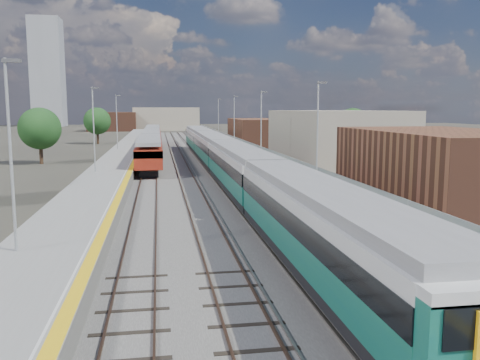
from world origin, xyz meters
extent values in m
plane|color=#47443A|center=(0.00, 50.00, 0.00)|extent=(320.00, 320.00, 0.00)
cube|color=#565451|center=(-2.25, 52.50, 0.03)|extent=(10.50, 155.00, 0.06)
cube|color=#4C3323|center=(0.78, 55.00, 0.11)|extent=(0.07, 160.00, 0.14)
cube|color=#4C3323|center=(2.22, 55.00, 0.11)|extent=(0.07, 160.00, 0.14)
cube|color=#4C3323|center=(-2.72, 55.00, 0.11)|extent=(0.07, 160.00, 0.14)
cube|color=#4C3323|center=(-1.28, 55.00, 0.11)|extent=(0.07, 160.00, 0.14)
cube|color=#4C3323|center=(-6.22, 55.00, 0.11)|extent=(0.07, 160.00, 0.14)
cube|color=#4C3323|center=(-4.78, 55.00, 0.11)|extent=(0.07, 160.00, 0.14)
cube|color=gray|center=(0.45, 55.00, 0.10)|extent=(0.08, 160.00, 0.10)
cube|color=gray|center=(-0.95, 55.00, 0.10)|extent=(0.08, 160.00, 0.10)
cube|color=slate|center=(5.25, 52.50, 0.50)|extent=(4.70, 155.00, 1.00)
cube|color=gray|center=(5.25, 52.50, 1.00)|extent=(4.70, 155.00, 0.03)
cube|color=yellow|center=(3.15, 52.50, 1.02)|extent=(0.40, 155.00, 0.01)
cube|color=gray|center=(7.45, 52.50, 1.60)|extent=(0.06, 155.00, 1.20)
cylinder|color=#9EA0A3|center=(6.60, 22.00, 4.77)|extent=(0.12, 0.12, 7.50)
cube|color=#4C4C4F|center=(6.85, 22.00, 8.42)|extent=(0.70, 0.18, 0.14)
cylinder|color=#9EA0A3|center=(6.60, 42.00, 4.77)|extent=(0.12, 0.12, 7.50)
cube|color=#4C4C4F|center=(6.85, 42.00, 8.42)|extent=(0.70, 0.18, 0.14)
cylinder|color=#9EA0A3|center=(6.60, 62.00, 4.77)|extent=(0.12, 0.12, 7.50)
cube|color=#4C4C4F|center=(6.85, 62.00, 8.42)|extent=(0.70, 0.18, 0.14)
cylinder|color=#9EA0A3|center=(6.60, 82.00, 4.77)|extent=(0.12, 0.12, 7.50)
cube|color=#4C4C4F|center=(6.85, 82.00, 8.42)|extent=(0.70, 0.18, 0.14)
cube|color=slate|center=(-9.05, 52.50, 0.50)|extent=(4.30, 155.00, 1.00)
cube|color=gray|center=(-9.05, 52.50, 1.00)|extent=(4.30, 155.00, 0.03)
cube|color=yellow|center=(-7.15, 52.50, 1.02)|extent=(0.45, 155.00, 0.01)
cube|color=silver|center=(-7.50, 52.50, 1.03)|extent=(0.08, 155.00, 0.01)
cylinder|color=#9EA0A3|center=(-10.20, 8.00, 4.77)|extent=(0.12, 0.12, 7.50)
cube|color=#4C4C4F|center=(-9.95, 8.00, 8.42)|extent=(0.70, 0.18, 0.14)
cylinder|color=#9EA0A3|center=(-10.20, 34.00, 4.77)|extent=(0.12, 0.12, 7.50)
cube|color=#4C4C4F|center=(-9.95, 34.00, 8.42)|extent=(0.70, 0.18, 0.14)
cylinder|color=#9EA0A3|center=(-10.20, 60.00, 4.77)|extent=(0.12, 0.12, 7.50)
cube|color=#4C4C4F|center=(-9.95, 60.00, 8.42)|extent=(0.70, 0.18, 0.14)
cube|color=brown|center=(14.00, 18.00, 2.60)|extent=(9.00, 16.00, 5.20)
cube|color=gray|center=(16.00, 45.00, 3.20)|extent=(11.00, 22.00, 6.40)
cube|color=brown|center=(13.00, 78.00, 2.40)|extent=(8.00, 18.00, 4.80)
cube|color=gray|center=(-2.00, 150.00, 3.50)|extent=(20.00, 14.00, 7.00)
cube|color=brown|center=(-18.00, 145.00, 2.80)|extent=(14.00, 12.00, 5.60)
cube|color=gray|center=(-45.00, 190.00, 20.00)|extent=(11.00, 11.00, 40.00)
cube|color=black|center=(1.50, 5.31, 0.87)|extent=(2.68, 19.22, 0.45)
cube|color=#115A54|center=(1.50, 5.31, 1.66)|extent=(2.78, 19.22, 1.12)
cube|color=black|center=(1.50, 5.31, 2.54)|extent=(2.84, 19.22, 0.77)
cube|color=silver|center=(1.50, 5.31, 3.15)|extent=(2.78, 19.22, 0.47)
cube|color=gray|center=(1.50, 5.31, 3.57)|extent=(2.46, 19.22, 0.39)
cube|color=black|center=(1.50, 25.02, 0.87)|extent=(2.68, 19.22, 0.45)
cube|color=#115A54|center=(1.50, 25.02, 1.66)|extent=(2.78, 19.22, 1.12)
cube|color=black|center=(1.50, 25.02, 2.54)|extent=(2.84, 19.22, 0.77)
cube|color=silver|center=(1.50, 25.02, 3.15)|extent=(2.78, 19.22, 0.47)
cube|color=gray|center=(1.50, 25.02, 3.57)|extent=(2.46, 19.22, 0.39)
cube|color=black|center=(1.50, 44.74, 0.87)|extent=(2.68, 19.22, 0.45)
cube|color=#115A54|center=(1.50, 44.74, 1.66)|extent=(2.78, 19.22, 1.12)
cube|color=black|center=(1.50, 44.74, 2.54)|extent=(2.84, 19.22, 0.77)
cube|color=silver|center=(1.50, 44.74, 3.15)|extent=(2.78, 19.22, 0.47)
cube|color=gray|center=(1.50, 44.74, 3.57)|extent=(2.46, 19.22, 0.39)
cube|color=black|center=(1.50, 64.46, 0.87)|extent=(2.68, 19.22, 0.45)
cube|color=#115A54|center=(1.50, 64.46, 1.66)|extent=(2.78, 19.22, 1.12)
cube|color=black|center=(1.50, 64.46, 2.54)|extent=(2.84, 19.22, 0.77)
cube|color=silver|center=(1.50, 64.46, 3.15)|extent=(2.78, 19.22, 0.47)
cube|color=gray|center=(1.50, 64.46, 3.57)|extent=(2.46, 19.22, 0.39)
cube|color=black|center=(-5.50, 43.33, 0.44)|extent=(1.79, 15.23, 0.62)
cube|color=maroon|center=(-5.50, 43.33, 1.93)|extent=(2.64, 17.91, 1.89)
cube|color=black|center=(-5.50, 43.33, 2.40)|extent=(2.70, 17.91, 0.66)
cube|color=gray|center=(-5.50, 43.33, 3.35)|extent=(2.36, 17.91, 0.38)
cube|color=black|center=(-5.50, 61.74, 0.44)|extent=(1.79, 15.23, 0.62)
cube|color=maroon|center=(-5.50, 61.74, 1.93)|extent=(2.64, 17.91, 1.89)
cube|color=black|center=(-5.50, 61.74, 2.40)|extent=(2.70, 17.91, 0.66)
cube|color=gray|center=(-5.50, 61.74, 3.35)|extent=(2.36, 17.91, 0.38)
cube|color=black|center=(-5.50, 80.16, 0.44)|extent=(1.79, 15.23, 0.62)
cube|color=maroon|center=(-5.50, 80.16, 1.93)|extent=(2.64, 17.91, 1.89)
cube|color=black|center=(-5.50, 80.16, 2.40)|extent=(2.70, 17.91, 0.66)
cube|color=gray|center=(-5.50, 80.16, 3.35)|extent=(2.36, 17.91, 0.38)
cylinder|color=#382619|center=(-18.54, 51.24, 1.18)|extent=(0.44, 0.44, 2.37)
sphere|color=#1C441A|center=(-18.54, 51.24, 4.27)|extent=(5.00, 5.00, 5.00)
cylinder|color=#382619|center=(-15.89, 86.60, 1.20)|extent=(0.44, 0.44, 2.39)
sphere|color=#1C441A|center=(-15.89, 86.60, 4.32)|extent=(5.05, 5.05, 5.05)
cylinder|color=#382619|center=(24.18, 59.77, 1.18)|extent=(0.44, 0.44, 2.35)
sphere|color=#1C441A|center=(24.18, 59.77, 4.24)|extent=(4.96, 4.96, 4.96)
camera|label=1|loc=(-4.54, -12.71, 6.61)|focal=38.00mm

